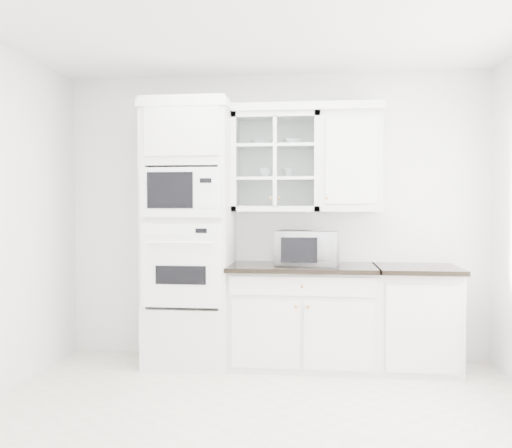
# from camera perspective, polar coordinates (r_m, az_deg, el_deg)

# --- Properties ---
(ground) EXTENTS (4.00, 3.50, 0.01)m
(ground) POSITION_cam_1_polar(r_m,az_deg,el_deg) (3.74, -0.25, -20.82)
(ground) COLOR beige
(ground) RESTS_ON ground
(room_shell) EXTENTS (4.00, 3.50, 2.70)m
(room_shell) POSITION_cam_1_polar(r_m,az_deg,el_deg) (3.89, 0.47, 6.74)
(room_shell) COLOR white
(room_shell) RESTS_ON ground
(oven_column) EXTENTS (0.76, 0.68, 2.40)m
(oven_column) POSITION_cam_1_polar(r_m,az_deg,el_deg) (4.99, -6.98, -0.98)
(oven_column) COLOR silver
(oven_column) RESTS_ON ground
(base_cabinet_run) EXTENTS (1.32, 0.67, 0.92)m
(base_cabinet_run) POSITION_cam_1_polar(r_m,az_deg,el_deg) (4.98, 4.92, -9.53)
(base_cabinet_run) COLOR silver
(base_cabinet_run) RESTS_ON ground
(extra_base_cabinet) EXTENTS (0.72, 0.67, 0.92)m
(extra_base_cabinet) POSITION_cam_1_polar(r_m,az_deg,el_deg) (5.06, 16.48, -9.43)
(extra_base_cabinet) COLOR silver
(extra_base_cabinet) RESTS_ON ground
(upper_cabinet_glass) EXTENTS (0.80, 0.33, 0.90)m
(upper_cabinet_glass) POSITION_cam_1_polar(r_m,az_deg,el_deg) (5.04, 2.15, 6.46)
(upper_cabinet_glass) COLOR silver
(upper_cabinet_glass) RESTS_ON room_shell
(upper_cabinet_solid) EXTENTS (0.55, 0.33, 0.90)m
(upper_cabinet_solid) POSITION_cam_1_polar(r_m,az_deg,el_deg) (5.04, 9.87, 6.44)
(upper_cabinet_solid) COLOR silver
(upper_cabinet_solid) RESTS_ON room_shell
(crown_molding) EXTENTS (2.14, 0.38, 0.07)m
(crown_molding) POSITION_cam_1_polar(r_m,az_deg,el_deg) (5.09, 0.93, 11.93)
(crown_molding) COLOR white
(crown_molding) RESTS_ON room_shell
(countertop_microwave) EXTENTS (0.59, 0.51, 0.31)m
(countertop_microwave) POSITION_cam_1_polar(r_m,az_deg,el_deg) (4.89, 5.49, -2.50)
(countertop_microwave) COLOR white
(countertop_microwave) RESTS_ON base_cabinet_run
(bowl_a) EXTENTS (0.26, 0.26, 0.05)m
(bowl_a) POSITION_cam_1_polar(r_m,az_deg,el_deg) (5.08, 0.58, 8.54)
(bowl_a) COLOR white
(bowl_a) RESTS_ON upper_cabinet_glass
(bowl_b) EXTENTS (0.18, 0.18, 0.06)m
(bowl_b) POSITION_cam_1_polar(r_m,az_deg,el_deg) (5.07, 3.91, 8.57)
(bowl_b) COLOR white
(bowl_b) RESTS_ON upper_cabinet_glass
(cup_a) EXTENTS (0.14, 0.14, 0.09)m
(cup_a) POSITION_cam_1_polar(r_m,az_deg,el_deg) (5.06, 0.97, 5.38)
(cup_a) COLOR white
(cup_a) RESTS_ON upper_cabinet_glass
(cup_b) EXTENTS (0.11, 0.11, 0.09)m
(cup_b) POSITION_cam_1_polar(r_m,az_deg,el_deg) (5.05, 3.35, 5.36)
(cup_b) COLOR white
(cup_b) RESTS_ON upper_cabinet_glass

